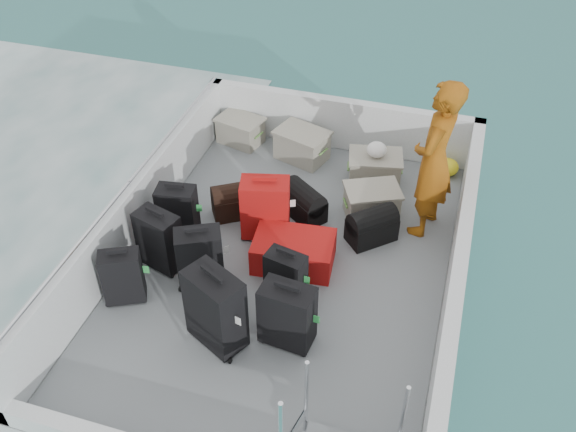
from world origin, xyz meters
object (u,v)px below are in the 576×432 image
suitcase_0 (123,278)px  suitcase_8 (294,252)px  suitcase_2 (178,211)px  crate_1 (302,146)px  crate_0 (241,131)px  suitcase_6 (287,316)px  suitcase_7 (286,276)px  crate_2 (375,170)px  suitcase_5 (265,209)px  crate_3 (372,203)px  passenger (434,160)px  suitcase_3 (215,310)px  suitcase_4 (200,259)px  suitcase_1 (159,241)px

suitcase_0 → suitcase_8: suitcase_0 is taller
suitcase_2 → crate_1: (0.91, 1.81, -0.12)m
suitcase_2 → crate_0: suitcase_2 is taller
suitcase_6 → suitcase_7: (-0.18, 0.54, -0.06)m
suitcase_6 → crate_2: 2.72m
suitcase_0 → suitcase_5: bearing=26.9°
suitcase_7 → crate_0: size_ratio=1.00×
suitcase_5 → crate_3: (1.07, 0.67, -0.18)m
suitcase_5 → crate_1: size_ratio=1.17×
suitcase_2 → passenger: 2.83m
passenger → suitcase_5: bearing=-56.3°
suitcase_6 → crate_2: suitcase_6 is taller
crate_1 → passenger: (1.70, -0.92, 0.73)m
suitcase_2 → suitcase_7: (1.43, -0.59, -0.03)m
suitcase_3 → crate_0: (-0.97, 3.26, -0.25)m
suitcase_0 → suitcase_8: (1.46, 0.99, -0.14)m
suitcase_4 → passenger: (2.06, 1.56, 0.58)m
suitcase_1 → suitcase_4: bearing=3.4°
crate_1 → crate_2: 1.03m
suitcase_1 → suitcase_7: (1.39, -0.05, -0.06)m
suitcase_0 → passenger: (2.70, 2.00, 0.62)m
suitcase_2 → suitcase_3: suitcase_3 is taller
suitcase_5 → crate_3: bearing=18.2°
suitcase_0 → crate_1: suitcase_0 is taller
suitcase_3 → crate_0: suitcase_3 is taller
suitcase_6 → suitcase_1: bearing=165.3°
suitcase_0 → suitcase_2: 1.11m
suitcase_2 → suitcase_6: bearing=-43.7°
suitcase_6 → passenger: size_ratio=0.37×
suitcase_4 → crate_2: size_ratio=1.12×
crate_1 → suitcase_4: bearing=-98.3°
suitcase_4 → suitcase_7: suitcase_4 is taller
suitcase_6 → suitcase_7: size_ratio=1.23×
suitcase_2 → crate_1: 2.03m
suitcase_2 → crate_2: bearing=30.7°
suitcase_0 → suitcase_5: size_ratio=0.85×
suitcase_5 → suitcase_4: bearing=-126.6°
suitcase_5 → passenger: (1.68, 0.64, 0.56)m
crate_1 → passenger: passenger is taller
suitcase_4 → crate_2: bearing=32.4°
crate_3 → suitcase_3: bearing=-114.3°
suitcase_5 → suitcase_6: suitcase_5 is taller
suitcase_5 → crate_0: 1.93m
suitcase_2 → crate_2: 2.47m
suitcase_6 → crate_1: suitcase_6 is taller
crate_0 → crate_3: bearing=-27.2°
crate_0 → crate_2: (1.89, -0.38, 0.02)m
suitcase_6 → crate_3: 2.10m
suitcase_1 → suitcase_8: size_ratio=0.81×
suitcase_2 → crate_0: (0.02, 1.94, -0.14)m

